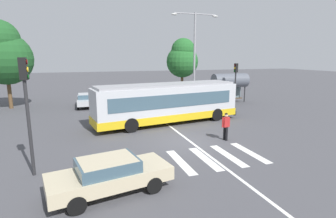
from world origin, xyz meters
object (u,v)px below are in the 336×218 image
object	(u,v)px
parked_car_white	(161,95)
foreground_sedan	(110,174)
parked_car_red	(115,97)
traffic_light_near_corner	(26,99)
background_tree_right	(183,58)
twin_arm_street_lamp	(195,50)
background_tree_left	(4,53)
traffic_light_far_corner	(236,78)
parked_car_silver	(86,99)
parked_car_champagne	(183,94)
city_transit_bus	(168,103)
pedestrian_crossing_street	(226,125)
parked_car_teal	(138,96)
bus_stop_shelter	(230,81)

from	to	relation	value
parked_car_white	foreground_sedan	bearing A→B (deg)	-112.53
parked_car_red	traffic_light_near_corner	world-z (taller)	traffic_light_near_corner
foreground_sedan	background_tree_right	size ratio (longest dim) A/B	0.63
twin_arm_street_lamp	background_tree_left	distance (m)	18.31
traffic_light_near_corner	traffic_light_far_corner	xyz separation A→B (m)	(17.17, 11.17, -0.38)
parked_car_silver	parked_car_champagne	xyz separation A→B (m)	(10.86, 0.33, 0.00)
parked_car_silver	parked_car_champagne	bearing A→B (deg)	1.74
parked_car_white	traffic_light_far_corner	distance (m)	8.56
city_transit_bus	parked_car_white	world-z (taller)	city_transit_bus
background_tree_right	traffic_light_far_corner	bearing A→B (deg)	-81.64
city_transit_bus	parked_car_silver	xyz separation A→B (m)	(-5.74, 9.12, -0.82)
pedestrian_crossing_street	parked_car_red	bearing A→B (deg)	107.80
parked_car_teal	bus_stop_shelter	distance (m)	10.34
pedestrian_crossing_street	parked_car_white	world-z (taller)	pedestrian_crossing_street
parked_car_champagne	background_tree_right	size ratio (longest dim) A/B	0.60
city_transit_bus	parked_car_champagne	size ratio (longest dim) A/B	2.58
foreground_sedan	twin_arm_street_lamp	bearing A→B (deg)	55.63
parked_car_teal	background_tree_left	bearing A→B (deg)	175.13
parked_car_red	parked_car_champagne	bearing A→B (deg)	-1.46
parked_car_teal	background_tree_left	size ratio (longest dim) A/B	0.54
pedestrian_crossing_street	background_tree_right	distance (m)	21.18
pedestrian_crossing_street	bus_stop_shelter	bearing A→B (deg)	57.52
pedestrian_crossing_street	parked_car_silver	xyz separation A→B (m)	(-7.75, 14.34, -0.20)
pedestrian_crossing_street	twin_arm_street_lamp	size ratio (longest dim) A/B	0.19
twin_arm_street_lamp	parked_car_champagne	bearing A→B (deg)	81.95
parked_car_champagne	background_tree_right	world-z (taller)	background_tree_right
parked_car_white	bus_stop_shelter	world-z (taller)	bus_stop_shelter
pedestrian_crossing_street	parked_car_teal	world-z (taller)	pedestrian_crossing_street
background_tree_right	parked_car_teal	bearing A→B (deg)	-143.45
city_transit_bus	background_tree_right	xyz separation A→B (m)	(7.18, 14.94, 3.26)
parked_car_teal	twin_arm_street_lamp	distance (m)	8.08
parked_car_teal	parked_car_white	xyz separation A→B (m)	(2.78, 0.34, 0.00)
parked_car_white	traffic_light_far_corner	bearing A→B (deg)	-40.97
foreground_sedan	pedestrian_crossing_street	bearing A→B (deg)	29.46
city_transit_bus	parked_car_silver	size ratio (longest dim) A/B	2.60
traffic_light_far_corner	background_tree_right	distance (m)	10.90
parked_car_white	twin_arm_street_lamp	bearing A→B (deg)	-66.42
parked_car_champagne	twin_arm_street_lamp	size ratio (longest dim) A/B	0.50
parked_car_white	traffic_light_far_corner	world-z (taller)	traffic_light_far_corner
parked_car_red	foreground_sedan	bearing A→B (deg)	-98.04
background_tree_right	traffic_light_near_corner	bearing A→B (deg)	-125.61
traffic_light_far_corner	background_tree_right	world-z (taller)	background_tree_right
pedestrian_crossing_street	traffic_light_far_corner	size ratio (longest dim) A/B	0.39
parked_car_silver	traffic_light_far_corner	size ratio (longest dim) A/B	1.03
foreground_sedan	parked_car_red	xyz separation A→B (m)	(2.69, 19.09, 0.00)
city_transit_bus	parked_car_champagne	world-z (taller)	city_transit_bus
traffic_light_near_corner	background_tree_left	xyz separation A→B (m)	(-4.58, 17.34, 2.02)
parked_car_red	background_tree_right	world-z (taller)	background_tree_right
parked_car_teal	background_tree_left	xyz separation A→B (m)	(-12.72, 1.08, 4.61)
parked_car_red	parked_car_teal	bearing A→B (deg)	-5.52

